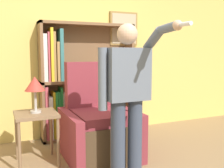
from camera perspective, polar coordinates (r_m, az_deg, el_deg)
wall_back at (r=4.11m, az=-9.23°, el=8.23°), size 8.00×0.11×2.80m
bookcase at (r=3.99m, az=-7.92°, el=0.10°), size 1.44×0.28×1.74m
armchair at (r=3.34m, az=-3.08°, el=-9.29°), size 0.85×0.87×1.17m
person_standing at (r=2.64m, az=3.34°, el=-1.69°), size 0.58×0.78×1.58m
side_table at (r=3.18m, az=-16.19°, el=-7.78°), size 0.47×0.47×0.61m
table_lamp at (r=3.10m, az=-16.45°, el=-0.25°), size 0.23×0.23×0.42m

